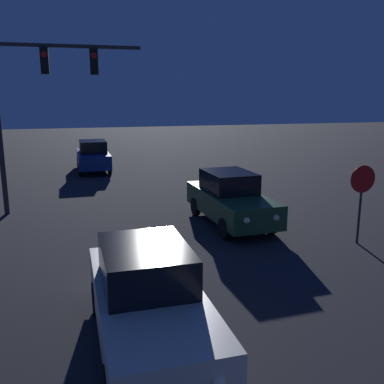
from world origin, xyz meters
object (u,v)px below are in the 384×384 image
Objects in this scene: car_far at (93,156)px; stop_sign at (362,189)px; car_mid at (230,199)px; traffic_signal_mast at (34,88)px; car_near at (148,299)px.

car_far is 1.97× the size of stop_sign.
car_mid is 4.14m from stop_sign.
car_mid is 0.68× the size of traffic_signal_mast.
stop_sign is (6.76, 3.49, 0.77)m from car_near.
car_mid is at bearing -72.46° from car_far.
car_far is 9.49m from traffic_signal_mast.
car_near is 0.67× the size of traffic_signal_mast.
stop_sign reaches higher than car_near.
stop_sign is (2.87, -2.88, 0.77)m from car_mid.
stop_sign is (9.02, -6.17, -2.83)m from traffic_signal_mast.
traffic_signal_mast is at bearing 145.61° from stop_sign.
stop_sign is at bearing -34.39° from traffic_signal_mast.
car_mid is 7.85m from traffic_signal_mast.
traffic_signal_mast is 11.29m from stop_sign.
stop_sign is at bearing -153.09° from car_near.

